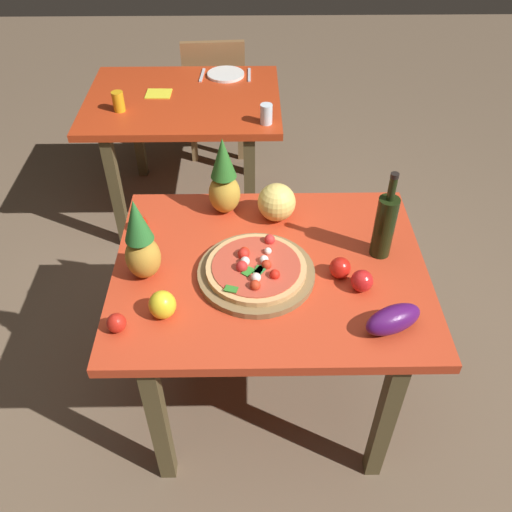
{
  "coord_description": "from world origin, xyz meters",
  "views": [
    {
      "loc": [
        -0.07,
        -1.44,
        2.1
      ],
      "look_at": [
        -0.05,
        0.0,
        0.79
      ],
      "focal_mm": 37.87,
      "sensor_mm": 36.0,
      "label": 1
    }
  ],
  "objects": [
    {
      "name": "ground_plane",
      "position": [
        0.0,
        0.0,
        0.0
      ],
      "size": [
        10.0,
        10.0,
        0.0
      ],
      "primitive_type": "plane",
      "color": "brown"
    },
    {
      "name": "display_table",
      "position": [
        0.0,
        0.0,
        0.65
      ],
      "size": [
        1.15,
        0.91,
        0.74
      ],
      "color": "#4F4227",
      "rests_on": "ground_plane"
    },
    {
      "name": "background_table",
      "position": [
        -0.44,
        1.38,
        0.64
      ],
      "size": [
        1.08,
        0.84,
        0.74
      ],
      "color": "#4F4227",
      "rests_on": "ground_plane"
    },
    {
      "name": "dining_chair",
      "position": [
        -0.3,
        2.02,
        0.48
      ],
      "size": [
        0.43,
        0.43,
        0.85
      ],
      "rotation": [
        0.0,
        0.0,
        3.21
      ],
      "color": "olive",
      "rests_on": "ground_plane"
    },
    {
      "name": "pizza_board",
      "position": [
        -0.05,
        -0.05,
        0.76
      ],
      "size": [
        0.42,
        0.42,
        0.02
      ],
      "primitive_type": "cylinder",
      "color": "olive",
      "rests_on": "display_table"
    },
    {
      "name": "pizza",
      "position": [
        -0.05,
        -0.05,
        0.79
      ],
      "size": [
        0.36,
        0.36,
        0.06
      ],
      "color": "tan",
      "rests_on": "pizza_board"
    },
    {
      "name": "wine_bottle",
      "position": [
        0.41,
        0.07,
        0.88
      ],
      "size": [
        0.08,
        0.08,
        0.35
      ],
      "color": "black",
      "rests_on": "display_table"
    },
    {
      "name": "pineapple_left",
      "position": [
        -0.45,
        -0.04,
        0.89
      ],
      "size": [
        0.12,
        0.12,
        0.33
      ],
      "color": "#BD8A30",
      "rests_on": "display_table"
    },
    {
      "name": "pineapple_right",
      "position": [
        -0.17,
        0.34,
        0.89
      ],
      "size": [
        0.13,
        0.13,
        0.34
      ],
      "color": "gold",
      "rests_on": "display_table"
    },
    {
      "name": "melon",
      "position": [
        0.03,
        0.29,
        0.82
      ],
      "size": [
        0.15,
        0.15,
        0.15
      ],
      "primitive_type": "sphere",
      "color": "#EACD66",
      "rests_on": "display_table"
    },
    {
      "name": "bell_pepper",
      "position": [
        -0.36,
        -0.23,
        0.79
      ],
      "size": [
        0.09,
        0.09,
        0.1
      ],
      "primitive_type": "ellipsoid",
      "color": "yellow",
      "rests_on": "display_table"
    },
    {
      "name": "eggplant",
      "position": [
        0.38,
        -0.3,
        0.79
      ],
      "size": [
        0.22,
        0.16,
        0.09
      ],
      "primitive_type": "ellipsoid",
      "rotation": [
        0.0,
        0.0,
        0.42
      ],
      "color": "#4A1358",
      "rests_on": "display_table"
    },
    {
      "name": "tomato_beside_pepper",
      "position": [
        0.25,
        -0.05,
        0.78
      ],
      "size": [
        0.08,
        0.08,
        0.08
      ],
      "primitive_type": "sphere",
      "color": "red",
      "rests_on": "display_table"
    },
    {
      "name": "tomato_at_corner",
      "position": [
        -0.51,
        0.22,
        0.78
      ],
      "size": [
        0.06,
        0.06,
        0.06
      ],
      "primitive_type": "sphere",
      "color": "red",
      "rests_on": "display_table"
    },
    {
      "name": "tomato_near_board",
      "position": [
        -0.51,
        -0.3,
        0.78
      ],
      "size": [
        0.06,
        0.06,
        0.06
      ],
      "primitive_type": "sphere",
      "color": "red",
      "rests_on": "display_table"
    },
    {
      "name": "tomato_by_bottle",
      "position": [
        0.31,
        -0.12,
        0.78
      ],
      "size": [
        0.08,
        0.08,
        0.08
      ],
      "primitive_type": "sphere",
      "color": "red",
      "rests_on": "display_table"
    },
    {
      "name": "drinking_glass_juice",
      "position": [
        -0.76,
        1.22,
        0.8
      ],
      "size": [
        0.06,
        0.06,
        0.11
      ],
      "primitive_type": "cylinder",
      "color": "orange",
      "rests_on": "background_table"
    },
    {
      "name": "drinking_glass_water",
      "position": [
        0.02,
        1.08,
        0.8
      ],
      "size": [
        0.06,
        0.06,
        0.1
      ],
      "primitive_type": "cylinder",
      "color": "silver",
      "rests_on": "background_table"
    },
    {
      "name": "dinner_plate",
      "position": [
        -0.21,
        1.66,
        0.75
      ],
      "size": [
        0.22,
        0.22,
        0.02
      ],
      "primitive_type": "cylinder",
      "color": "white",
      "rests_on": "background_table"
    },
    {
      "name": "fork_utensil",
      "position": [
        -0.35,
        1.66,
        0.75
      ],
      "size": [
        0.03,
        0.18,
        0.01
      ],
      "primitive_type": "cube",
      "rotation": [
        0.0,
        0.0,
        -0.06
      ],
      "color": "silver",
      "rests_on": "background_table"
    },
    {
      "name": "knife_utensil",
      "position": [
        -0.07,
        1.66,
        0.75
      ],
      "size": [
        0.02,
        0.18,
        0.01
      ],
      "primitive_type": "cube",
      "rotation": [
        0.0,
        0.0,
        -0.01
      ],
      "color": "silver",
      "rests_on": "background_table"
    },
    {
      "name": "napkin_folded",
      "position": [
        -0.58,
        1.42,
        0.75
      ],
      "size": [
        0.14,
        0.12,
        0.01
      ],
      "primitive_type": "cube",
      "rotation": [
        0.0,
        0.0,
        -0.03
      ],
      "color": "yellow",
      "rests_on": "background_table"
    }
  ]
}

